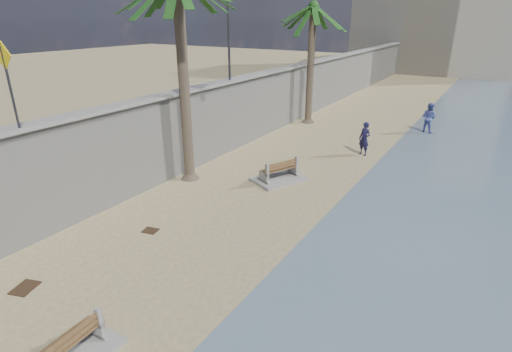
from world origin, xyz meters
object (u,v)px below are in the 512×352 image
at_px(bench_near, 66,348).
at_px(bench_far, 279,172).
at_px(person_a, 365,136).
at_px(person_b, 429,116).
at_px(palm_back, 314,8).

height_order(bench_near, bench_far, bench_far).
distance_m(bench_near, person_a, 15.96).
xyz_separation_m(person_a, person_b, (1.94, 6.20, 0.02)).
relative_size(bench_near, person_a, 1.04).
bearing_deg(person_a, palm_back, 160.26).
bearing_deg(person_b, palm_back, 31.12).
height_order(bench_far, person_b, person_b).
distance_m(palm_back, person_b, 9.42).
bearing_deg(bench_far, person_a, 68.76).
relative_size(bench_near, palm_back, 0.25).
xyz_separation_m(bench_far, person_a, (2.02, 5.19, 0.58)).
distance_m(bench_far, person_a, 5.60).
relative_size(bench_near, bench_far, 0.79).
height_order(bench_near, person_a, person_a).
distance_m(person_a, person_b, 6.50).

